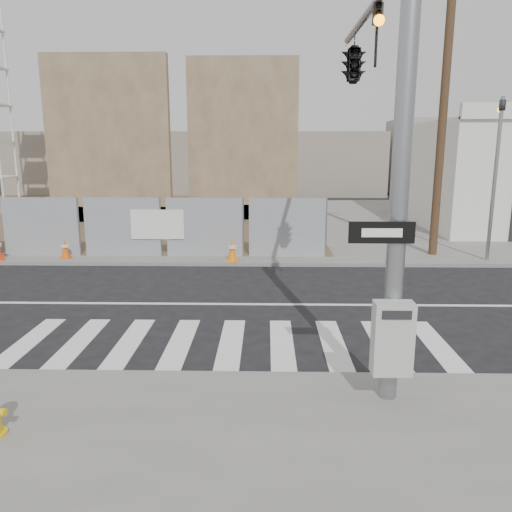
{
  "coord_description": "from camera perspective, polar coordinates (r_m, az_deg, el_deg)",
  "views": [
    {
      "loc": [
        0.68,
        -11.67,
        3.74
      ],
      "look_at": [
        0.46,
        -0.86,
        1.4
      ],
      "focal_mm": 35.0,
      "sensor_mm": 36.0,
      "label": 1
    }
  ],
  "objects": [
    {
      "name": "ground",
      "position": [
        12.27,
        -2.07,
        -5.54
      ],
      "size": [
        100.0,
        100.0,
        0.0
      ],
      "primitive_type": "plane",
      "color": "black",
      "rests_on": "ground"
    },
    {
      "name": "sidewalk_far",
      "position": [
        25.94,
        -0.34,
        4.05
      ],
      "size": [
        50.0,
        20.0,
        0.12
      ],
      "primitive_type": "cube",
      "color": "slate",
      "rests_on": "ground"
    },
    {
      "name": "signal_pole",
      "position": [
        9.85,
        12.4,
        18.01
      ],
      "size": [
        0.96,
        5.87,
        7.0
      ],
      "color": "gray",
      "rests_on": "sidewalk_near"
    },
    {
      "name": "far_signal_pole",
      "position": [
        17.84,
        25.84,
        10.19
      ],
      "size": [
        0.16,
        0.2,
        5.6
      ],
      "color": "gray",
      "rests_on": "sidewalk_far"
    },
    {
      "name": "concrete_wall_left",
      "position": [
        25.92,
        -16.37,
        10.92
      ],
      "size": [
        6.0,
        1.3,
        8.0
      ],
      "color": "brown",
      "rests_on": "sidewalk_far"
    },
    {
      "name": "concrete_wall_right",
      "position": [
        25.78,
        -1.48,
        11.4
      ],
      "size": [
        5.5,
        1.3,
        8.0
      ],
      "color": "brown",
      "rests_on": "sidewalk_far"
    },
    {
      "name": "utility_pole_right",
      "position": [
        18.19,
        20.68,
        16.08
      ],
      "size": [
        1.6,
        0.28,
        10.0
      ],
      "color": "#473221",
      "rests_on": "sidewalk_far"
    },
    {
      "name": "traffic_cone_c",
      "position": [
        17.92,
        -20.96,
        0.76
      ],
      "size": [
        0.36,
        0.36,
        0.64
      ],
      "rotation": [
        0.0,
        0.0,
        0.09
      ],
      "color": "#DC530B",
      "rests_on": "sidewalk_far"
    },
    {
      "name": "traffic_cone_d",
      "position": [
        16.26,
        -2.74,
        0.63
      ],
      "size": [
        0.5,
        0.5,
        0.74
      ],
      "rotation": [
        0.0,
        0.0,
        -0.4
      ],
      "color": "orange",
      "rests_on": "sidewalk_far"
    }
  ]
}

